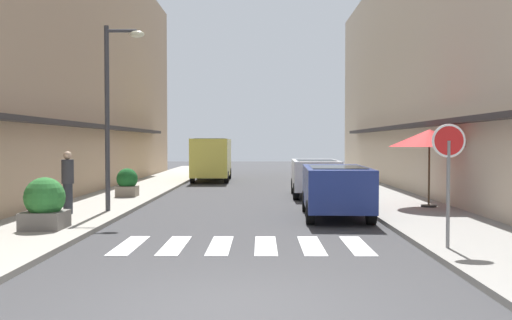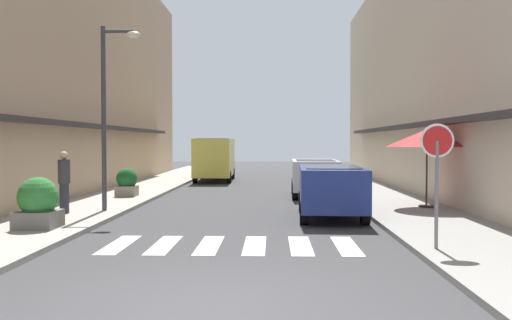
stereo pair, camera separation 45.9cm
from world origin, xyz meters
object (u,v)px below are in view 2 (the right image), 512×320
(street_lamp, at_px, (110,99))
(cafe_umbrella, at_px, (427,138))
(delivery_van, at_px, (215,156))
(planter_midblock, at_px, (127,182))
(round_street_sign, at_px, (437,153))
(pedestrian_walking_near, at_px, (64,180))
(parked_car_mid, at_px, (315,174))
(parked_car_near, at_px, (331,186))
(planter_corner, at_px, (38,204))

(street_lamp, distance_m, cafe_umbrella, 9.81)
(delivery_van, xyz_separation_m, planter_midblock, (-2.31, -10.06, -0.76))
(round_street_sign, bearing_deg, pedestrian_walking_near, 151.00)
(parked_car_mid, bearing_deg, planter_midblock, -170.86)
(parked_car_near, relative_size, delivery_van, 0.77)
(pedestrian_walking_near, bearing_deg, planter_midblock, 79.50)
(parked_car_mid, xyz_separation_m, pedestrian_walking_near, (-7.64, -6.32, 0.14))
(parked_car_near, xyz_separation_m, round_street_sign, (1.46, -5.19, 1.03))
(delivery_van, bearing_deg, planter_corner, -97.49)
(parked_car_near, distance_m, planter_midblock, 8.78)
(round_street_sign, relative_size, planter_midblock, 2.25)
(delivery_van, relative_size, planter_midblock, 5.12)
(delivery_van, bearing_deg, parked_car_near, -72.05)
(street_lamp, bearing_deg, cafe_umbrella, 6.50)
(street_lamp, bearing_deg, parked_car_mid, 40.63)
(planter_midblock, bearing_deg, cafe_umbrella, -17.83)
(round_street_sign, height_order, planter_corner, round_street_sign)
(planter_midblock, height_order, pedestrian_walking_near, pedestrian_walking_near)
(planter_corner, bearing_deg, parked_car_mid, 51.30)
(round_street_sign, relative_size, cafe_umbrella, 0.95)
(round_street_sign, relative_size, pedestrian_walking_near, 1.34)
(planter_corner, relative_size, planter_midblock, 1.15)
(street_lamp, distance_m, pedestrian_walking_near, 2.74)
(cafe_umbrella, bearing_deg, delivery_van, 120.99)
(planter_corner, bearing_deg, delivery_van, 82.51)
(cafe_umbrella, bearing_deg, pedestrian_walking_near, -170.36)
(delivery_van, relative_size, pedestrian_walking_near, 3.05)
(cafe_umbrella, relative_size, pedestrian_walking_near, 1.42)
(cafe_umbrella, xyz_separation_m, planter_midblock, (-10.35, 3.33, -1.64))
(delivery_van, relative_size, cafe_umbrella, 2.15)
(delivery_van, bearing_deg, cafe_umbrella, -59.01)
(parked_car_near, height_order, pedestrian_walking_near, pedestrian_walking_near)
(parked_car_mid, distance_m, round_street_sign, 11.51)
(parked_car_mid, height_order, delivery_van, delivery_van)
(pedestrian_walking_near, bearing_deg, parked_car_mid, 34.05)
(planter_corner, distance_m, planter_midblock, 7.88)
(parked_car_mid, height_order, pedestrian_walking_near, pedestrian_walking_near)
(planter_corner, bearing_deg, cafe_umbrella, 23.63)
(round_street_sign, height_order, planter_midblock, round_street_sign)
(parked_car_near, relative_size, street_lamp, 0.76)
(parked_car_near, bearing_deg, planter_midblock, 145.10)
(parked_car_near, xyz_separation_m, planter_midblock, (-7.19, 5.02, -0.28))
(parked_car_mid, xyz_separation_m, planter_midblock, (-7.19, -1.16, -0.28))
(parked_car_mid, relative_size, round_street_sign, 1.66)
(cafe_umbrella, relative_size, planter_corner, 2.08)
(delivery_van, height_order, planter_midblock, delivery_van)
(planter_midblock, relative_size, pedestrian_walking_near, 0.60)
(cafe_umbrella, bearing_deg, parked_car_near, -151.91)
(parked_car_mid, distance_m, planter_midblock, 7.29)
(parked_car_near, bearing_deg, pedestrian_walking_near, -178.90)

